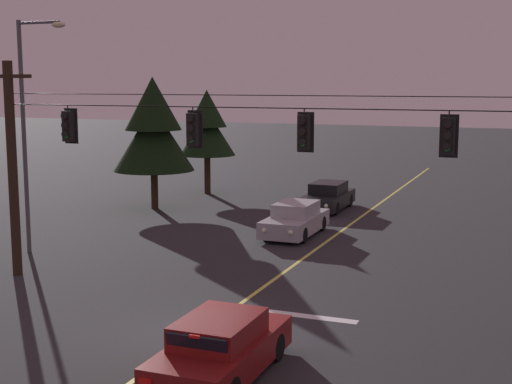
{
  "coord_description": "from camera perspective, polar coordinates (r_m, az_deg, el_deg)",
  "views": [
    {
      "loc": [
        8.04,
        -16.14,
        6.44
      ],
      "look_at": [
        0.0,
        4.0,
        3.14
      ],
      "focal_mm": 51.05,
      "sensor_mm": 36.0,
      "label": 1
    }
  ],
  "objects": [
    {
      "name": "signal_span_assembly",
      "position": [
        20.94,
        -1.01,
        1.14
      ],
      "size": [
        18.32,
        0.32,
        7.11
      ],
      "color": "#2D2116",
      "rests_on": "ground"
    },
    {
      "name": "car_oncoming_trailing",
      "position": [
        37.04,
        5.64,
        -0.38
      ],
      "size": [
        1.8,
        4.42,
        1.39
      ],
      "color": "black",
      "rests_on": "ground"
    },
    {
      "name": "tree_verge_far",
      "position": [
        41.92,
        -3.87,
        5.18
      ],
      "size": [
        3.26,
        3.26,
        5.98
      ],
      "color": "#332316",
      "rests_on": "ground"
    },
    {
      "name": "stop_bar_paint",
      "position": [
        20.56,
        3.31,
        -9.6
      ],
      "size": [
        3.4,
        0.36,
        0.01
      ],
      "primitive_type": "cube",
      "color": "silver",
      "rests_on": "ground"
    },
    {
      "name": "ground_plane",
      "position": [
        19.15,
        -4.52,
        -11.03
      ],
      "size": [
        180.0,
        180.0,
        0.0
      ],
      "primitive_type": "plane",
      "color": "#28282B"
    },
    {
      "name": "traffic_light_leftmost",
      "position": [
        23.75,
        -14.51,
        5.03
      ],
      "size": [
        0.48,
        0.41,
        1.22
      ],
      "color": "black"
    },
    {
      "name": "traffic_light_left_inner",
      "position": [
        21.45,
        -4.98,
        4.91
      ],
      "size": [
        0.48,
        0.41,
        1.22
      ],
      "color": "black"
    },
    {
      "name": "car_waiting_near_lane",
      "position": [
        16.31,
        -2.78,
        -12.16
      ],
      "size": [
        1.8,
        4.33,
        1.39
      ],
      "color": "maroon",
      "rests_on": "ground"
    },
    {
      "name": "traffic_light_centre",
      "position": [
        20.15,
        3.77,
        4.69
      ],
      "size": [
        0.48,
        0.41,
        1.22
      ],
      "color": "black"
    },
    {
      "name": "street_lamp_corner",
      "position": [
        28.25,
        -17.33,
        5.65
      ],
      "size": [
        2.11,
        0.3,
        8.65
      ],
      "color": "#4C4F54",
      "rests_on": "ground"
    },
    {
      "name": "lane_centre_stripe",
      "position": [
        27.17,
        3.93,
        -5.07
      ],
      "size": [
        0.14,
        60.0,
        0.01
      ],
      "primitive_type": "cube",
      "color": "#D1C64C",
      "rests_on": "ground"
    },
    {
      "name": "car_oncoming_lead",
      "position": [
        30.78,
        3.08,
        -2.2
      ],
      "size": [
        1.8,
        4.42,
        1.39
      ],
      "color": "#A5A5AD",
      "rests_on": "ground"
    },
    {
      "name": "tree_verge_near",
      "position": [
        37.12,
        -8.05,
        4.95
      ],
      "size": [
        4.1,
        4.1,
        6.68
      ],
      "color": "#332316",
      "rests_on": "ground"
    },
    {
      "name": "traffic_light_right_inner",
      "position": [
        19.31,
        14.83,
        4.25
      ],
      "size": [
        0.48,
        0.41,
        1.22
      ],
      "color": "black"
    }
  ]
}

